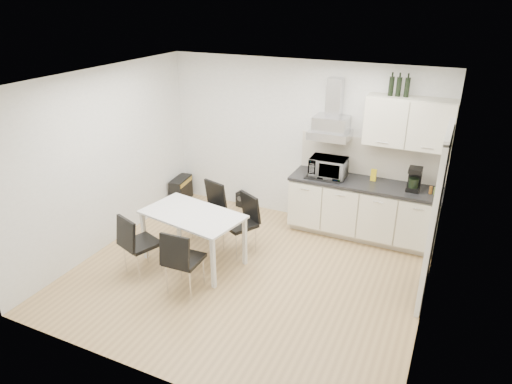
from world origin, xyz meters
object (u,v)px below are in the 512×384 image
(dining_table, at_px, (193,219))
(floor_speaker, at_px, (241,199))
(kitchenette, at_px, (367,187))
(chair_near_right, at_px, (184,260))
(guitar_amp, at_px, (181,189))
(chair_near_left, at_px, (141,244))
(chair_far_left, at_px, (207,212))
(chair_far_right, at_px, (239,225))

(dining_table, bearing_deg, floor_speaker, 106.28)
(kitchenette, xyz_separation_m, chair_near_right, (-1.74, -2.36, -0.39))
(dining_table, distance_m, floor_speaker, 1.98)
(dining_table, height_order, guitar_amp, dining_table)
(chair_near_left, distance_m, floor_speaker, 2.47)
(kitchenette, relative_size, chair_far_left, 2.86)
(kitchenette, bearing_deg, dining_table, -139.15)
(chair_far_left, height_order, chair_near_right, same)
(kitchenette, relative_size, guitar_amp, 4.57)
(chair_far_left, height_order, floor_speaker, chair_far_left)
(guitar_amp, bearing_deg, chair_near_left, -76.83)
(chair_far_right, bearing_deg, chair_far_left, 13.22)
(chair_far_right, height_order, chair_near_left, same)
(chair_far_right, relative_size, floor_speaker, 3.34)
(guitar_amp, bearing_deg, chair_near_right, -63.07)
(dining_table, bearing_deg, guitar_amp, 138.59)
(chair_near_left, distance_m, guitar_amp, 2.35)
(kitchenette, bearing_deg, chair_near_left, -137.49)
(chair_far_left, height_order, chair_near_left, same)
(chair_far_right, bearing_deg, guitar_amp, -4.57)
(chair_near_left, relative_size, chair_near_right, 1.00)
(guitar_amp, height_order, floor_speaker, guitar_amp)
(chair_near_right, bearing_deg, kitchenette, 51.48)
(dining_table, xyz_separation_m, chair_far_right, (0.46, 0.49, -0.23))
(chair_near_right, relative_size, guitar_amp, 1.60)
(kitchenette, xyz_separation_m, guitar_amp, (-3.31, -0.08, -0.61))
(chair_near_left, xyz_separation_m, guitar_amp, (-0.83, 2.19, -0.22))
(chair_near_left, relative_size, guitar_amp, 1.60)
(chair_near_left, xyz_separation_m, floor_speaker, (0.28, 2.44, -0.31))
(chair_far_right, bearing_deg, dining_table, 74.99)
(chair_far_left, xyz_separation_m, chair_far_right, (0.64, -0.18, 0.00))
(guitar_amp, bearing_deg, dining_table, -59.07)
(chair_far_left, relative_size, floor_speaker, 3.34)
(dining_table, relative_size, guitar_amp, 2.68)
(chair_far_right, relative_size, guitar_amp, 1.60)
(chair_far_right, bearing_deg, chair_near_right, 108.25)
(chair_near_right, bearing_deg, chair_far_left, 106.51)
(chair_near_left, bearing_deg, chair_far_right, 67.68)
(chair_far_right, xyz_separation_m, chair_near_left, (-0.94, -1.03, 0.00))
(chair_far_left, relative_size, chair_near_left, 1.00)
(chair_far_left, xyz_separation_m, floor_speaker, (-0.02, 1.23, -0.31))
(guitar_amp, xyz_separation_m, floor_speaker, (1.10, 0.25, -0.09))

